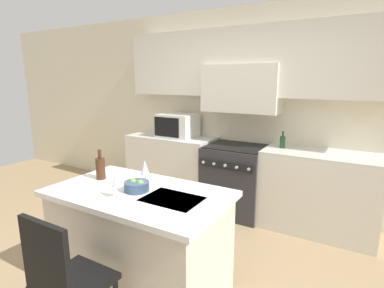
{
  "coord_description": "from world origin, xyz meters",
  "views": [
    {
      "loc": [
        1.4,
        -1.75,
        1.77
      ],
      "look_at": [
        -0.06,
        0.78,
        1.14
      ],
      "focal_mm": 28.0,
      "sensor_mm": 36.0,
      "label": 1
    }
  ],
  "objects_px": {
    "wine_glass_near": "(116,179)",
    "oil_bottle_on_counter": "(282,142)",
    "island_chair": "(64,279)",
    "microwave": "(177,125)",
    "range_stove": "(235,179)",
    "fruit_bowl": "(137,186)",
    "wine_glass_far": "(145,168)",
    "wine_bottle": "(101,168)"
  },
  "relations": [
    {
      "from": "wine_bottle",
      "to": "wine_glass_near",
      "type": "relative_size",
      "value": 1.28
    },
    {
      "from": "island_chair",
      "to": "oil_bottle_on_counter",
      "type": "relative_size",
      "value": 4.82
    },
    {
      "from": "wine_glass_near",
      "to": "fruit_bowl",
      "type": "relative_size",
      "value": 1.06
    },
    {
      "from": "island_chair",
      "to": "fruit_bowl",
      "type": "bearing_deg",
      "value": 92.29
    },
    {
      "from": "microwave",
      "to": "oil_bottle_on_counter",
      "type": "height_order",
      "value": "microwave"
    },
    {
      "from": "microwave",
      "to": "fruit_bowl",
      "type": "relative_size",
      "value": 2.58
    },
    {
      "from": "wine_bottle",
      "to": "fruit_bowl",
      "type": "bearing_deg",
      "value": -8.45
    },
    {
      "from": "wine_glass_far",
      "to": "island_chair",
      "type": "bearing_deg",
      "value": -85.75
    },
    {
      "from": "wine_glass_near",
      "to": "oil_bottle_on_counter",
      "type": "relative_size",
      "value": 1.04
    },
    {
      "from": "range_stove",
      "to": "microwave",
      "type": "relative_size",
      "value": 1.77
    },
    {
      "from": "wine_bottle",
      "to": "wine_glass_far",
      "type": "height_order",
      "value": "wine_bottle"
    },
    {
      "from": "oil_bottle_on_counter",
      "to": "microwave",
      "type": "bearing_deg",
      "value": -178.94
    },
    {
      "from": "wine_glass_near",
      "to": "wine_glass_far",
      "type": "bearing_deg",
      "value": 90.16
    },
    {
      "from": "range_stove",
      "to": "oil_bottle_on_counter",
      "type": "bearing_deg",
      "value": 4.63
    },
    {
      "from": "range_stove",
      "to": "island_chair",
      "type": "bearing_deg",
      "value": -92.2
    },
    {
      "from": "fruit_bowl",
      "to": "oil_bottle_on_counter",
      "type": "height_order",
      "value": "oil_bottle_on_counter"
    },
    {
      "from": "wine_glass_near",
      "to": "oil_bottle_on_counter",
      "type": "distance_m",
      "value": 2.18
    },
    {
      "from": "wine_glass_near",
      "to": "oil_bottle_on_counter",
      "type": "xyz_separation_m",
      "value": [
        0.74,
        2.05,
        -0.0
      ]
    },
    {
      "from": "wine_bottle",
      "to": "oil_bottle_on_counter",
      "type": "distance_m",
      "value": 2.15
    },
    {
      "from": "wine_glass_near",
      "to": "fruit_bowl",
      "type": "bearing_deg",
      "value": 78.86
    },
    {
      "from": "fruit_bowl",
      "to": "oil_bottle_on_counter",
      "type": "bearing_deg",
      "value": 69.46
    },
    {
      "from": "island_chair",
      "to": "wine_glass_far",
      "type": "height_order",
      "value": "wine_glass_far"
    },
    {
      "from": "oil_bottle_on_counter",
      "to": "wine_bottle",
      "type": "bearing_deg",
      "value": -123.2
    },
    {
      "from": "microwave",
      "to": "wine_glass_far",
      "type": "bearing_deg",
      "value": -65.85
    },
    {
      "from": "range_stove",
      "to": "fruit_bowl",
      "type": "distance_m",
      "value": 1.89
    },
    {
      "from": "range_stove",
      "to": "wine_glass_near",
      "type": "height_order",
      "value": "wine_glass_near"
    },
    {
      "from": "wine_glass_far",
      "to": "oil_bottle_on_counter",
      "type": "distance_m",
      "value": 1.87
    },
    {
      "from": "island_chair",
      "to": "wine_glass_far",
      "type": "xyz_separation_m",
      "value": [
        -0.07,
        0.9,
        0.47
      ]
    },
    {
      "from": "range_stove",
      "to": "wine_glass_far",
      "type": "bearing_deg",
      "value": -95.65
    },
    {
      "from": "oil_bottle_on_counter",
      "to": "wine_glass_near",
      "type": "bearing_deg",
      "value": -109.74
    },
    {
      "from": "island_chair",
      "to": "range_stove",
      "type": "bearing_deg",
      "value": 87.8
    },
    {
      "from": "microwave",
      "to": "fruit_bowl",
      "type": "distance_m",
      "value": 2.02
    },
    {
      "from": "wine_glass_far",
      "to": "oil_bottle_on_counter",
      "type": "bearing_deg",
      "value": 66.71
    },
    {
      "from": "range_stove",
      "to": "wine_glass_near",
      "type": "distance_m",
      "value": 2.09
    },
    {
      "from": "wine_glass_far",
      "to": "fruit_bowl",
      "type": "relative_size",
      "value": 1.06
    },
    {
      "from": "oil_bottle_on_counter",
      "to": "island_chair",
      "type": "bearing_deg",
      "value": -104.42
    },
    {
      "from": "wine_glass_near",
      "to": "range_stove",
      "type": "bearing_deg",
      "value": 85.33
    },
    {
      "from": "wine_glass_far",
      "to": "fruit_bowl",
      "type": "bearing_deg",
      "value": -76.66
    },
    {
      "from": "wine_glass_far",
      "to": "fruit_bowl",
      "type": "distance_m",
      "value": 0.19
    },
    {
      "from": "microwave",
      "to": "wine_glass_near",
      "type": "height_order",
      "value": "microwave"
    },
    {
      "from": "range_stove",
      "to": "fruit_bowl",
      "type": "xyz_separation_m",
      "value": [
        -0.13,
        -1.82,
        0.47
      ]
    },
    {
      "from": "range_stove",
      "to": "oil_bottle_on_counter",
      "type": "xyz_separation_m",
      "value": [
        0.57,
        0.05,
        0.57
      ]
    }
  ]
}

